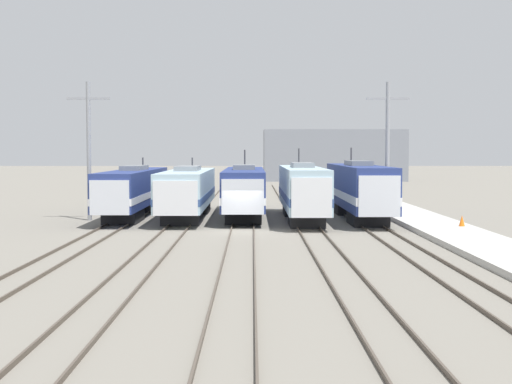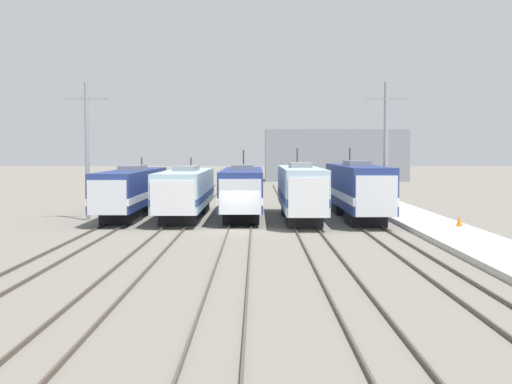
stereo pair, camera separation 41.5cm
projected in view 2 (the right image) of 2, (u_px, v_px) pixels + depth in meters
ground_plane at (242, 231)px, 44.68m from camera, size 400.00×400.00×0.00m
rail_pair_far_left at (107, 230)px, 44.71m from camera, size 1.50×120.00×0.15m
rail_pair_center_left at (175, 230)px, 44.69m from camera, size 1.51×120.00×0.15m
rail_pair_center at (242, 230)px, 44.68m from camera, size 1.51×120.00×0.15m
rail_pair_center_right at (310, 230)px, 44.66m from camera, size 1.51×120.00×0.15m
rail_pair_far_right at (378, 230)px, 44.65m from camera, size 1.50×120.00×0.15m
locomotive_far_left at (135, 190)px, 54.70m from camera, size 2.79×19.55×4.50m
locomotive_center_left at (188, 191)px, 53.42m from camera, size 3.13×17.95×4.51m
locomotive_center at (245, 190)px, 54.13m from camera, size 3.01×17.96×5.14m
locomotive_center_right at (303, 191)px, 51.44m from camera, size 2.76×16.94×5.25m
locomotive_far_right at (360, 189)px, 52.41m from camera, size 2.86×17.76×5.31m
catenary_tower_left at (90, 147)px, 51.60m from camera, size 3.09×0.31×10.02m
catenary_tower_right at (388, 147)px, 51.52m from camera, size 3.09×0.31×10.02m
platform at (443, 229)px, 44.63m from camera, size 4.00×120.00×0.33m
traffic_cone at (462, 221)px, 44.51m from camera, size 0.37×0.37×0.69m
depot_building at (338, 155)px, 121.69m from camera, size 23.83×9.06×8.65m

